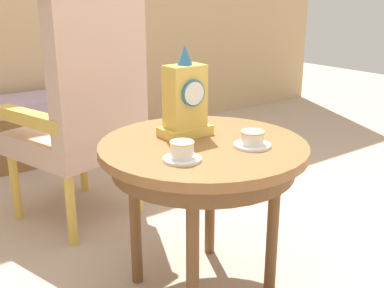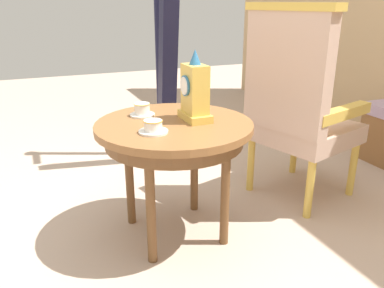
# 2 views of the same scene
# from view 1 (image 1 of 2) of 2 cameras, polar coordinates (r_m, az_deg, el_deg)

# --- Properties ---
(side_table) EXTENTS (0.75, 0.75, 0.60)m
(side_table) POSITION_cam_1_polar(r_m,az_deg,el_deg) (1.73, 1.34, -2.07)
(side_table) COLOR brown
(side_table) RESTS_ON ground
(teacup_left) EXTENTS (0.13, 0.13, 0.06)m
(teacup_left) POSITION_cam_1_polar(r_m,az_deg,el_deg) (1.52, -1.20, -0.97)
(teacup_left) COLOR white
(teacup_left) RESTS_ON side_table
(teacup_right) EXTENTS (0.13, 0.13, 0.06)m
(teacup_right) POSITION_cam_1_polar(r_m,az_deg,el_deg) (1.67, 7.27, 0.52)
(teacup_right) COLOR white
(teacup_right) RESTS_ON side_table
(mantel_clock) EXTENTS (0.19, 0.11, 0.34)m
(mantel_clock) POSITION_cam_1_polar(r_m,az_deg,el_deg) (1.75, -0.82, 5.24)
(mantel_clock) COLOR gold
(mantel_clock) RESTS_ON side_table
(armchair) EXTENTS (0.66, 0.66, 1.14)m
(armchair) POSITION_cam_1_polar(r_m,az_deg,el_deg) (2.32, -12.70, 4.30)
(armchair) COLOR #CCA893
(armchair) RESTS_ON ground
(window_bench) EXTENTS (0.92, 0.40, 0.44)m
(window_bench) POSITION_cam_1_polar(r_m,az_deg,el_deg) (3.42, -18.15, 1.84)
(window_bench) COLOR #B299B7
(window_bench) RESTS_ON ground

